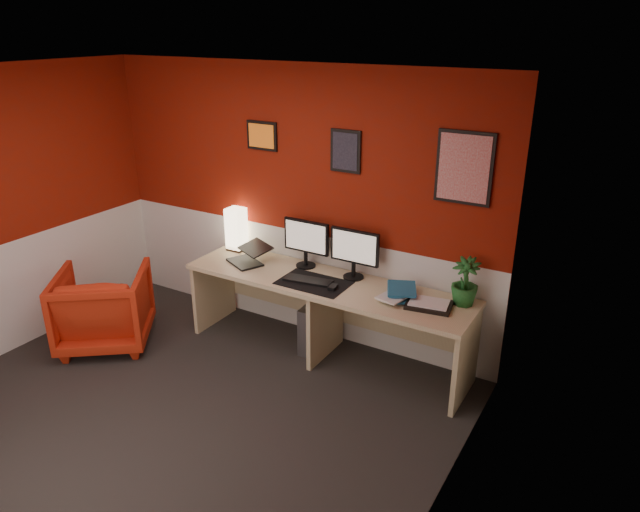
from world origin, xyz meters
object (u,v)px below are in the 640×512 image
Objects in this scene: monitor_left at (306,236)px; monitor_right at (354,247)px; desk at (326,319)px; shoji_lamp at (236,230)px; potted_plant at (465,282)px; armchair at (104,308)px; pc_tower at (319,326)px; zen_tray at (429,305)px; laptop at (244,252)px.

monitor_right is (0.49, -0.01, 0.00)m from monitor_left.
desk is 4.48× the size of monitor_right.
desk is 6.50× the size of shoji_lamp.
armchair is at bearing -161.41° from potted_plant.
armchair reaches higher than pc_tower.
monitor_left is 0.49m from monitor_right.
zen_tray is (0.77, -0.20, -0.28)m from monitor_right.
shoji_lamp is 0.38m from laptop.
potted_plant is at bearing -0.89° from monitor_right.
laptop is 0.96m from pc_tower.
desk is 1.28m from shoji_lamp.
laptop is 0.94× the size of zen_tray.
monitor_left is 1.98m from armchair.
pc_tower is (-1.27, -0.09, -0.70)m from potted_plant.
pc_tower is at bearing 175.03° from zen_tray.
monitor_right is at bearing 165.62° from zen_tray.
monitor_right is 2.38m from armchair.
monitor_right is at bearing 179.11° from potted_plant.
desk is 3.25× the size of armchair.
potted_plant is (0.98, -0.02, -0.10)m from monitor_right.
desk is 0.97m from laptop.
potted_plant is (1.15, 0.18, 0.56)m from desk.
shoji_lamp is (-1.13, 0.22, 0.56)m from desk.
potted_plant is 0.48× the size of armchair.
zen_tray is at bearing -6.25° from shoji_lamp.
zen_tray is (0.93, -0.00, 0.38)m from desk.
zen_tray reaches higher than pc_tower.
shoji_lamp is 1.14× the size of zen_tray.
laptop is (0.28, -0.25, -0.09)m from shoji_lamp.
potted_plant is at bearing 8.92° from desk.
zen_tray is 0.44× the size of armchair.
monitor_left is at bearing 179.09° from monitor_right.
armchair is (-2.81, -0.84, -0.38)m from zen_tray.
shoji_lamp is 0.69× the size of monitor_left.
laptop is 0.73× the size of pc_tower.
desk is 2.05m from armchair.
shoji_lamp is at bearing 178.89° from potted_plant.
potted_plant is 0.86× the size of pc_tower.
pc_tower is at bearing -28.77° from monitor_left.
shoji_lamp reaches higher than desk.
shoji_lamp is at bearing -161.84° from armchair.
laptop is at bearing -179.30° from zen_tray.
monitor_left is (0.80, -0.02, 0.09)m from shoji_lamp.
armchair is (-3.02, -1.02, -0.56)m from potted_plant.
desk is at bearing -31.91° from monitor_left.
monitor_right is at bearing 49.72° from desk.
monitor_left reaches higher than pc_tower.
monitor_right is at bearing -0.91° from monitor_left.
laptop reaches higher than desk.
monitor_left is 1.66× the size of zen_tray.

